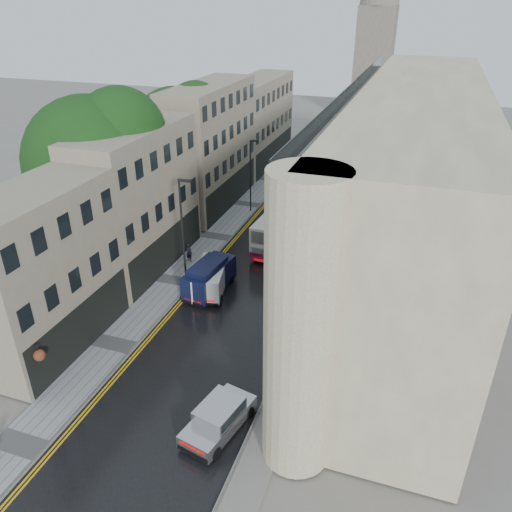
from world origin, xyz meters
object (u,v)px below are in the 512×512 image
Objects in this scene: cream_bus at (262,233)px; white_van at (194,289)px; silver_hatchback at (186,431)px; white_lorry at (319,191)px; navy_van at (187,284)px; tree_far at (177,148)px; tree_near at (94,183)px; lamp_post_far at (250,177)px; lamp_post_near at (183,235)px; pedestrian at (189,252)px.

cream_bus is 9.50m from white_van.
cream_bus is at bearing 110.66° from silver_hatchback.
navy_van is at bearing -105.19° from white_lorry.
cream_bus is 9.49m from navy_van.
silver_hatchback is (13.98, -27.63, -5.40)m from tree_far.
tree_near is 1.78× the size of white_lorry.
white_lorry is 31.34m from silver_hatchback.
white_lorry reaches higher than silver_hatchback.
white_lorry is 1.70× the size of white_van.
cream_bus is 1.63× the size of lamp_post_far.
silver_hatchback is 13.15m from navy_van.
lamp_post_near is (-6.14, -17.89, 2.23)m from white_lorry.
white_lorry is 7.08m from lamp_post_far.
lamp_post_near reaches higher than white_lorry.
navy_van is (8.33, -15.76, -4.97)m from tree_far.
navy_van is at bearing 125.74° from pedestrian.
tree_near is 1.66× the size of lamp_post_near.
white_lorry reaches higher than navy_van.
white_lorry is 20.18m from white_van.
pedestrian is at bearing -116.50° from lamp_post_far.
pedestrian is 12.09m from lamp_post_far.
tree_near is at bearing 165.35° from lamp_post_near.
white_van is 0.72m from navy_van.
white_lorry reaches higher than white_van.
silver_hatchback is 15.30m from lamp_post_near.
lamp_post_near is at bearing 124.36° from navy_van.
white_lorry is 1.08× the size of lamp_post_far.
tree_near is at bearing -138.69° from lamp_post_far.
navy_van is (-2.70, -9.10, -0.36)m from cream_bus.
tree_near reaches higher than navy_van.
navy_van reaches higher than silver_hatchback.
tree_far reaches higher than pedestrian.
lamp_post_far is (-6.37, -2.60, 1.65)m from white_lorry.
white_lorry reaches higher than cream_bus.
tree_near is 3.03× the size of white_van.
silver_hatchback is at bearing -45.68° from tree_near.
tree_near is 1.19× the size of cream_bus.
cream_bus is 8.86m from lamp_post_far.
tree_near is at bearing 32.40° from pedestrian.
white_van is at bearing -7.37° from navy_van.
navy_van is (-5.31, -19.45, -0.81)m from white_lorry.
tree_far is at bearing -164.80° from white_lorry.
lamp_post_far is at bearing 83.27° from white_van.
tree_far is 19.01m from white_van.
tree_near is at bearing 150.00° from white_van.
silver_hatchback is at bearing -70.09° from lamp_post_near.
lamp_post_far is (-0.23, 15.29, -0.58)m from lamp_post_near.
navy_van is at bearing -17.75° from tree_near.
tree_near is at bearing -147.29° from cream_bus.
cream_bus is 6.40m from pedestrian.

